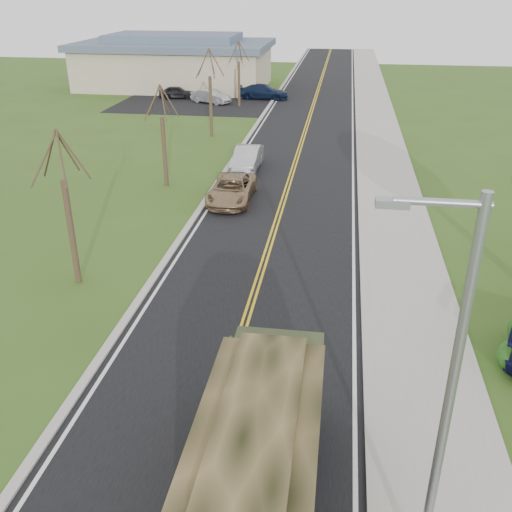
# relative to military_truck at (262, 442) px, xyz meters

# --- Properties ---
(road) EXTENTS (8.00, 120.00, 0.01)m
(road) POSITION_rel_military_truck_xyz_m (-1.66, 39.51, -1.91)
(road) COLOR black
(road) RESTS_ON ground
(curb_right) EXTENTS (0.30, 120.00, 0.12)m
(curb_right) POSITION_rel_military_truck_xyz_m (2.49, 39.51, -1.86)
(curb_right) COLOR #9E998E
(curb_right) RESTS_ON ground
(sidewalk_right) EXTENTS (3.20, 120.00, 0.10)m
(sidewalk_right) POSITION_rel_military_truck_xyz_m (4.24, 39.51, -1.87)
(sidewalk_right) COLOR #9E998E
(sidewalk_right) RESTS_ON ground
(curb_left) EXTENTS (0.30, 120.00, 0.10)m
(curb_left) POSITION_rel_military_truck_xyz_m (-5.81, 39.51, -1.87)
(curb_left) COLOR #9E998E
(curb_left) RESTS_ON ground
(street_light) EXTENTS (1.65, 0.22, 8.00)m
(street_light) POSITION_rel_military_truck_xyz_m (3.24, -0.99, 2.52)
(street_light) COLOR gray
(street_light) RESTS_ON ground
(bare_tree_a) EXTENTS (1.93, 2.26, 6.08)m
(bare_tree_a) POSITION_rel_military_truck_xyz_m (-8.66, 9.51, 0.71)
(bare_tree_a) COLOR #38281C
(bare_tree_a) RESTS_ON ground
(bare_tree_b) EXTENTS (1.83, 2.14, 5.73)m
(bare_tree_b) POSITION_rel_military_truck_xyz_m (-8.66, 21.51, 0.56)
(bare_tree_b) COLOR #38281C
(bare_tree_b) RESTS_ON ground
(bare_tree_c) EXTENTS (2.04, 2.39, 6.42)m
(bare_tree_c) POSITION_rel_military_truck_xyz_m (-8.66, 33.51, 0.86)
(bare_tree_c) COLOR #38281C
(bare_tree_c) RESTS_ON ground
(bare_tree_d) EXTENTS (1.88, 2.20, 5.91)m
(bare_tree_d) POSITION_rel_military_truck_xyz_m (-8.66, 45.51, 0.63)
(bare_tree_d) COLOR #38281C
(bare_tree_d) RESTS_ON ground
(commercial_building) EXTENTS (25.50, 21.50, 5.65)m
(commercial_building) POSITION_rel_military_truck_xyz_m (-17.64, 55.49, 0.77)
(commercial_building) COLOR tan
(commercial_building) RESTS_ON ground
(military_truck) EXTENTS (2.39, 6.72, 3.34)m
(military_truck) POSITION_rel_military_truck_xyz_m (0.00, 0.00, 0.00)
(military_truck) COLOR black
(military_truck) RESTS_ON ground
(suv_champagne) EXTENTS (2.24, 4.79, 1.33)m
(suv_champagne) POSITION_rel_military_truck_xyz_m (-4.41, 19.51, -1.25)
(suv_champagne) COLOR #907351
(suv_champagne) RESTS_ON ground
(sedan_silver) EXTENTS (1.55, 4.32, 1.42)m
(sedan_silver) POSITION_rel_military_truck_xyz_m (-4.54, 25.36, -1.21)
(sedan_silver) COLOR #AEADB2
(sedan_silver) RESTS_ON ground
(lot_car_dark) EXTENTS (3.80, 1.92, 1.24)m
(lot_car_dark) POSITION_rel_military_truck_xyz_m (-15.59, 48.44, -1.29)
(lot_car_dark) COLOR black
(lot_car_dark) RESTS_ON ground
(lot_car_silver) EXTENTS (4.27, 2.95, 1.33)m
(lot_car_silver) POSITION_rel_military_truck_xyz_m (-11.64, 46.51, -1.25)
(lot_car_silver) COLOR #ABABB0
(lot_car_silver) RESTS_ON ground
(lot_car_navy) EXTENTS (5.09, 2.27, 1.45)m
(lot_car_navy) POSITION_rel_military_truck_xyz_m (-6.85, 49.51, -1.19)
(lot_car_navy) COLOR #0E1934
(lot_car_navy) RESTS_ON ground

